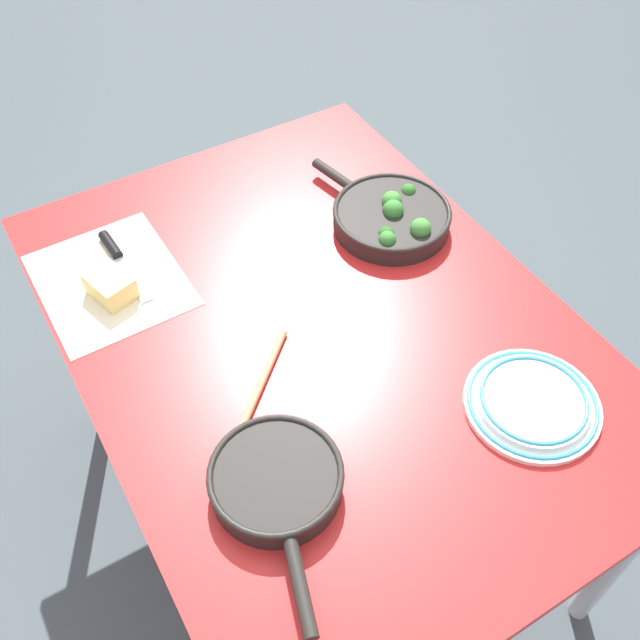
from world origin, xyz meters
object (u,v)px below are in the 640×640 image
(wooden_spoon, at_px, (243,425))
(dinner_plate_stack, at_px, (533,402))
(skillet_broccoli, at_px, (392,216))
(skillet_eggs, at_px, (277,482))
(cheese_block, at_px, (110,286))
(grater_knife, at_px, (118,257))

(wooden_spoon, height_order, dinner_plate_stack, dinner_plate_stack)
(skillet_broccoli, bearing_deg, dinner_plate_stack, 162.76)
(dinner_plate_stack, bearing_deg, skillet_broccoli, 173.86)
(skillet_eggs, height_order, cheese_block, same)
(skillet_eggs, height_order, dinner_plate_stack, skillet_eggs)
(skillet_eggs, bearing_deg, cheese_block, -154.54)
(grater_knife, bearing_deg, cheese_block, -29.70)
(dinner_plate_stack, bearing_deg, grater_knife, -145.63)
(dinner_plate_stack, bearing_deg, wooden_spoon, -115.87)
(skillet_eggs, relative_size, cheese_block, 3.30)
(wooden_spoon, bearing_deg, skillet_broccoli, 167.75)
(cheese_block, bearing_deg, wooden_spoon, 11.58)
(skillet_broccoli, xyz_separation_m, wooden_spoon, (0.31, -0.54, -0.02))
(cheese_block, relative_size, dinner_plate_stack, 0.45)
(grater_knife, xyz_separation_m, cheese_block, (0.10, -0.05, 0.02))
(skillet_eggs, relative_size, grater_knife, 1.57)
(skillet_broccoli, height_order, cheese_block, skillet_broccoli)
(grater_knife, bearing_deg, skillet_broccoli, 66.51)
(skillet_broccoli, xyz_separation_m, dinner_plate_stack, (0.55, -0.06, -0.02))
(skillet_broccoli, bearing_deg, skillet_eggs, 118.58)
(skillet_eggs, bearing_deg, wooden_spoon, -165.14)
(skillet_broccoli, relative_size, dinner_plate_stack, 1.56)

